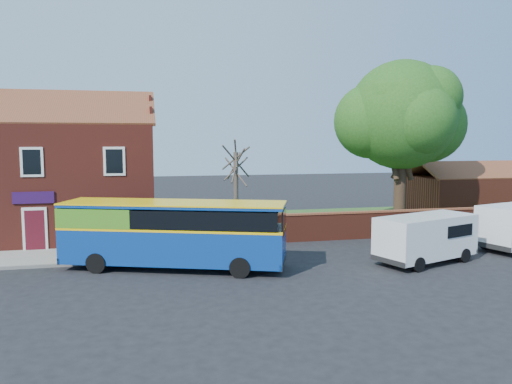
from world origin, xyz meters
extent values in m
plane|color=black|center=(0.00, 0.00, 0.00)|extent=(120.00, 120.00, 0.00)
cube|color=gray|center=(-7.00, 5.75, 0.06)|extent=(18.00, 3.50, 0.12)
cube|color=slate|center=(-7.00, 4.00, 0.07)|extent=(18.00, 0.15, 0.14)
cube|color=#426B28|center=(13.00, 13.00, 0.02)|extent=(26.00, 12.00, 0.04)
cube|color=maroon|center=(-7.00, 11.50, 3.25)|extent=(12.00, 8.00, 6.50)
cube|color=brown|center=(-7.00, 9.50, 7.50)|extent=(12.30, 4.08, 2.16)
cube|color=brown|center=(-7.00, 13.50, 7.50)|extent=(12.30, 4.08, 2.16)
cube|color=black|center=(-7.00, 7.47, 4.60)|extent=(1.10, 0.06, 1.50)
cube|color=#4C0F19|center=(-7.00, 7.45, 1.10)|extent=(0.95, 0.04, 2.10)
cube|color=silver|center=(-7.00, 7.47, 1.15)|extent=(1.20, 0.06, 2.30)
cube|color=#2A0E3F|center=(-7.00, 7.44, 2.80)|extent=(2.00, 0.06, 0.60)
cube|color=maroon|center=(13.00, 7.00, 0.75)|extent=(22.00, 0.30, 1.50)
cube|color=brown|center=(13.00, 7.00, 1.55)|extent=(22.00, 0.38, 0.10)
cube|color=maroon|center=(22.00, 13.00, 1.50)|extent=(8.00, 5.00, 3.00)
cube|color=brown|center=(22.00, 11.75, 3.55)|extent=(8.20, 2.56, 1.24)
cube|color=brown|center=(22.00, 14.25, 3.55)|extent=(8.20, 2.56, 1.24)
cube|color=navy|center=(-0.27, 2.54, 1.12)|extent=(10.01, 5.60, 1.55)
cube|color=yellow|center=(-0.27, 2.54, 1.89)|extent=(10.04, 5.63, 0.10)
cube|color=black|center=(-0.27, 2.54, 2.36)|extent=(9.65, 5.49, 0.78)
cube|color=#4C9420|center=(-3.30, 3.63, 2.36)|extent=(3.96, 3.46, 0.83)
cube|color=navy|center=(-0.27, 2.54, 2.88)|extent=(10.01, 5.60, 0.14)
cube|color=yellow|center=(-0.27, 2.54, 2.96)|extent=(10.07, 5.65, 0.06)
cylinder|color=black|center=(-3.60, 2.52, 0.44)|extent=(0.92, 0.56, 0.88)
cylinder|color=black|center=(-2.82, 4.67, 0.44)|extent=(0.92, 0.56, 0.88)
cylinder|color=black|center=(2.28, 0.41, 0.44)|extent=(0.92, 0.56, 0.88)
cylinder|color=black|center=(3.06, 2.56, 0.44)|extent=(0.92, 0.56, 0.88)
cube|color=white|center=(11.21, 1.05, 1.25)|extent=(5.39, 3.57, 1.90)
cube|color=black|center=(13.34, 1.80, 1.55)|extent=(0.65, 1.63, 0.75)
cube|color=black|center=(13.53, 1.87, 0.40)|extent=(0.77, 1.92, 0.24)
cylinder|color=black|center=(10.02, -0.38, 0.33)|extent=(0.70, 0.43, 0.66)
cylinder|color=black|center=(9.38, 1.39, 0.33)|extent=(0.70, 0.43, 0.66)
cylinder|color=black|center=(13.04, 0.70, 0.33)|extent=(0.70, 0.43, 0.66)
cylinder|color=black|center=(12.41, 2.47, 0.33)|extent=(0.70, 0.43, 0.66)
cylinder|color=black|center=(15.91, 2.98, 0.35)|extent=(0.74, 0.41, 0.71)
cylinder|color=black|center=(14.85, 10.15, 2.24)|extent=(0.78, 0.78, 4.48)
sphere|color=#377424|center=(14.85, 10.15, 7.30)|extent=(7.01, 7.01, 7.01)
sphere|color=#377424|center=(16.89, 10.54, 6.72)|extent=(5.06, 5.06, 5.06)
sphere|color=#377424|center=(13.00, 10.74, 6.91)|extent=(4.87, 4.87, 4.87)
cylinder|color=#4C4238|center=(3.81, 9.54, 2.49)|extent=(0.28, 0.28, 4.98)
cylinder|color=#4C4238|center=(3.81, 9.54, 4.27)|extent=(0.29, 2.43, 1.96)
cylinder|color=#4C4238|center=(3.81, 9.54, 4.09)|extent=(1.27, 1.79, 1.79)
cylinder|color=#4C4238|center=(3.81, 9.54, 4.45)|extent=(2.04, 0.93, 1.99)
camera|label=1|loc=(-1.54, -19.46, 5.72)|focal=35.00mm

